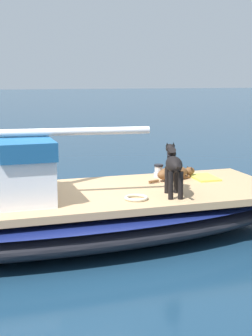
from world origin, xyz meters
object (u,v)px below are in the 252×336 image
Objects in this scene: deck_winch at (159,171)px; dog_brown at (174,173)px; dog_black at (173,166)px; sailboat_main at (56,218)px; deck_towel at (204,177)px; coiled_rope at (136,198)px.

dog_brown is at bearing -142.53° from deck_winch.
dog_black is at bearing 162.31° from dog_brown.
sailboat_main is 8.39× the size of dog_brown.
dog_brown is 0.32m from deck_winch.
deck_towel is (-0.25, -0.70, -0.08)m from deck_winch.
sailboat_main is 13.35× the size of deck_towel.
coiled_rope reaches higher than deck_towel.
dog_black reaches higher than coiled_rope.
deck_winch is at bearing -61.94° from sailboat_main.
coiled_rope is 1.77m from deck_towel.
dog_black is 0.69m from coiled_rope.
dog_black is 1.05× the size of dog_brown.
deck_winch is 0.65× the size of coiled_rope.
deck_towel is (-0.00, -0.50, -0.09)m from dog_brown.
dog_brown is at bearing -17.69° from dog_black.
dog_black is at bearing -101.26° from sailboat_main.
dog_black reaches higher than dog_brown.
dog_brown reaches higher than sailboat_main.
deck_winch is at bearing 37.47° from dog_brown.
coiled_rope is at bearing 102.97° from dog_black.
dog_brown is at bearing -37.85° from coiled_rope.
sailboat_main is 1.80m from dog_black.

